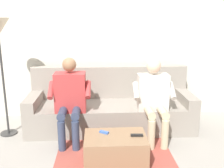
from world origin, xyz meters
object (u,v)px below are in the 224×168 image
object	(u,v)px
person_right_seated	(70,95)
coffee_table	(115,150)
person_left_seated	(154,96)
remote_blue	(104,132)
remote_black	(137,135)
couch	(111,108)

from	to	relation	value
person_right_seated	coffee_table	bearing A→B (deg)	130.18
coffee_table	person_left_seated	size ratio (longest dim) A/B	0.64
remote_blue	remote_black	size ratio (longest dim) A/B	0.78
person_left_seated	person_right_seated	world-z (taller)	person_right_seated
couch	person_left_seated	size ratio (longest dim) A/B	2.21
person_right_seated	remote_blue	distance (m)	0.80
person_left_seated	remote_black	distance (m)	0.80
person_right_seated	couch	bearing A→B (deg)	-144.76
remote_black	person_right_seated	bearing A→B (deg)	-36.94
person_left_seated	remote_black	size ratio (longest dim) A/B	7.91
remote_black	remote_blue	bearing A→B (deg)	-12.09
coffee_table	person_right_seated	distance (m)	1.02
couch	remote_blue	distance (m)	1.02
remote_blue	remote_black	world-z (taller)	same
coffee_table	remote_black	bearing A→B (deg)	177.41
couch	person_left_seated	bearing A→B (deg)	142.97
person_right_seated	person_left_seated	bearing A→B (deg)	178.63
couch	remote_black	distance (m)	1.14
couch	coffee_table	xyz separation A→B (m)	(0.00, 1.10, -0.13)
coffee_table	remote_blue	xyz separation A→B (m)	(0.13, -0.09, 0.19)
couch	remote_black	size ratio (longest dim) A/B	17.48
person_left_seated	remote_blue	bearing A→B (deg)	38.67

